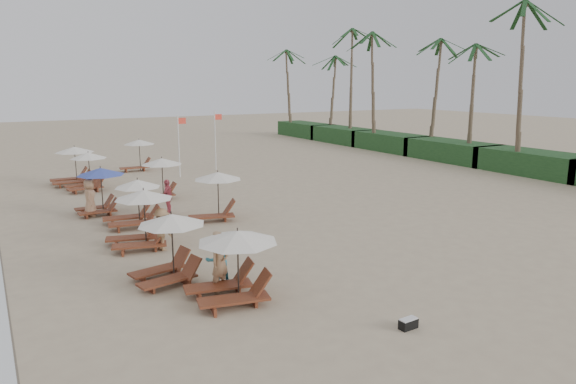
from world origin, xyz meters
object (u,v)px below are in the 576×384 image
lounger_station_3 (132,206)px  beachgoer_near (220,262)px  lounger_station_4 (98,189)px  beachgoer_mid_b (162,229)px  lounger_station_0 (230,266)px  duffel_bag (408,323)px  flag_pole_near (179,143)px  beachgoer_far_a (168,197)px  inland_station_0 (215,193)px  beachgoer_far_b (90,198)px  lounger_station_5 (85,173)px  inland_station_2 (137,152)px  beachgoer_mid_a (218,260)px  lounger_station_6 (71,167)px  lounger_station_2 (138,220)px  inland_station_1 (159,174)px  lounger_station_1 (166,248)px

lounger_station_3 → beachgoer_near: (0.44, -8.98, 0.03)m
lounger_station_4 → beachgoer_mid_b: 7.14m
lounger_station_0 → beachgoer_mid_b: (-0.31, 5.72, -0.25)m
lounger_station_0 → beachgoer_near: 0.81m
lounger_station_4 → duffel_bag: bearing=-74.8°
beachgoer_near → flag_pole_near: bearing=50.3°
lounger_station_0 → beachgoer_far_a: lounger_station_0 is taller
beachgoer_mid_b → duffel_bag: 10.39m
lounger_station_0 → beachgoer_near: (0.00, 0.80, -0.11)m
beachgoer_far_a → duffel_bag: beachgoer_far_a is taller
lounger_station_3 → lounger_station_4: bearing=106.4°
beachgoer_far_a → inland_station_0: bearing=69.3°
lounger_station_0 → lounger_station_3: size_ratio=1.06×
beachgoer_mid_b → beachgoer_far_b: 7.00m
lounger_station_5 → inland_station_2: bearing=51.8°
lounger_station_5 → flag_pole_near: bearing=14.2°
beachgoer_far_a → duffel_bag: bearing=42.3°
lounger_station_0 → duffel_bag: 5.25m
lounger_station_3 → inland_station_0: (3.57, -0.94, 0.39)m
beachgoer_mid_a → beachgoer_far_b: bearing=-78.0°
lounger_station_5 → beachgoer_far_a: lounger_station_5 is taller
lounger_station_6 → beachgoer_far_b: lounger_station_6 is taller
lounger_station_3 → lounger_station_5: lounger_station_5 is taller
lounger_station_0 → flag_pole_near: bearing=75.2°
lounger_station_4 → flag_pole_near: 10.45m
inland_station_0 → beachgoer_mid_a: size_ratio=1.70×
beachgoer_far_b → flag_pole_near: bearing=-25.6°
lounger_station_3 → inland_station_0: bearing=-14.7°
lounger_station_0 → inland_station_0: 9.38m
lounger_station_2 → inland_station_2: 18.92m
lounger_station_2 → inland_station_0: lounger_station_2 is taller
inland_station_1 → inland_station_0: bearing=-81.5°
lounger_station_5 → inland_station_2: lounger_station_5 is taller
lounger_station_2 → inland_station_1: bearing=68.2°
lounger_station_4 → lounger_station_6: 8.66m
lounger_station_2 → lounger_station_5: 12.59m
beachgoer_far_b → flag_pole_near: flag_pole_near is taller
lounger_station_5 → inland_station_2: (4.53, 5.74, 0.27)m
beachgoer_far_a → lounger_station_2: bearing=7.1°
lounger_station_1 → beachgoer_mid_a: 1.74m
lounger_station_0 → beachgoer_far_a: bearing=81.7°
lounger_station_3 → lounger_station_5: 9.28m
lounger_station_1 → lounger_station_5: (0.30, 16.64, -0.05)m
lounger_station_3 → beachgoer_near: lounger_station_3 is taller
lounger_station_4 → inland_station_1: size_ratio=0.91×
lounger_station_0 → lounger_station_4: lounger_station_4 is taller
beachgoer_mid_b → duffel_bag: size_ratio=3.15×
beachgoer_mid_a → duffel_bag: size_ratio=3.20×
beachgoer_far_a → beachgoer_far_b: bearing=-76.4°
beachgoer_mid_b → flag_pole_near: 16.08m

